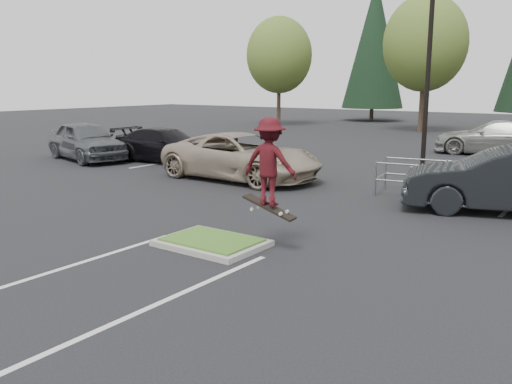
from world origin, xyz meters
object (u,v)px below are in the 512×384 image
Objects in this scene: car_far_silver at (498,138)px; cart_corral at (429,175)px; light_pole at (429,53)px; car_r_charc at (508,180)px; car_l_grey at (86,141)px; skateboarder at (270,163)px; car_l_black at (166,145)px; car_l_tan at (241,157)px; decid_a at (279,58)px; decid_b at (425,46)px; conif_a at (374,44)px.

cart_corral is at bearing -7.03° from car_far_silver.
car_r_charc is at bearing -51.34° from light_pole.
light_pole reaches higher than car_r_charc.
cart_corral is at bearing -71.77° from car_l_grey.
car_l_black is at bearing -43.49° from skateboarder.
car_l_grey is at bearing 91.57° from car_l_tan.
skateboarder is at bearing -86.54° from light_pole.
decid_a is at bearing -126.84° from car_far_silver.
car_r_charc is at bearing -123.97° from skateboarder.
skateboarder is 0.38× the size of car_r_charc.
decid_b is 22.86m from car_l_black.
conif_a reaches higher than skateboarder.
car_l_black is at bearing 166.98° from cart_corral.
car_far_silver reaches higher than car_l_black.
decid_b reaches higher than car_r_charc.
skateboarder reaches higher than car_l_black.
light_pole is at bearing -62.62° from conif_a.
decid_b is 26.28m from car_r_charc.
car_l_grey is 19.86m from car_far_silver.
decid_a is 2.19× the size of cart_corral.
cart_corral is (20.07, -22.11, -4.89)m from decid_a.
car_l_tan is (-5.70, 6.56, -1.03)m from skateboarder.
car_r_charc is 0.93× the size of car_far_silver.
cart_corral is at bearing -129.69° from car_r_charc.
conif_a is 32.23m from car_l_black.
skateboarder is (0.70, -11.56, -2.69)m from light_pole.
decid_b is 24.15m from car_l_tan.
decid_b reaches higher than car_l_tan.
decid_b is (12.00, 0.50, 0.46)m from decid_a.
decid_b reaches higher than car_l_grey.
car_far_silver is at bearing -98.16° from skateboarder.
car_r_charc is at bearing -30.40° from cart_corral.
skateboarder reaches higher than car_l_grey.
decid_a reaches higher than cart_corral.
car_far_silver is (6.01, 13.00, 0.01)m from car_l_tan.
conif_a is 26.07m from car_far_silver.
car_l_black is 3.87m from car_l_grey.
decid_a reaches higher than car_r_charc.
car_l_grey is (4.51, -23.03, -4.69)m from decid_a.
decid_b is 1.86× the size of car_l_black.
light_pole reaches higher than car_far_silver.
skateboarder is (7.21, -30.09, -4.17)m from decid_b.
skateboarder is 19.59m from car_far_silver.
cart_corral is 12.09m from car_l_black.
car_l_tan is at bearing -108.86° from car_r_charc.
car_l_black is (-5.50, 1.66, -0.09)m from car_l_tan.
car_l_tan is 14.32m from car_far_silver.
conif_a is at bearing 130.17° from decid_b.
light_pole is 7.99m from car_l_tan.
decid_a is 1.72× the size of car_l_black.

